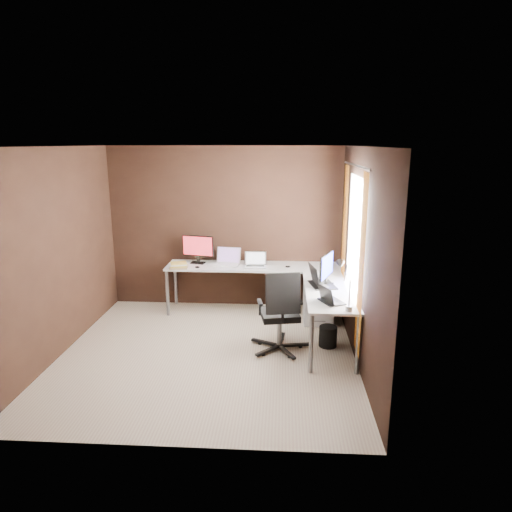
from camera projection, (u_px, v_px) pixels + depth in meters
The scene contains 15 objects.
room at pixel (235, 252), 5.40m from camera, with size 3.60×3.60×2.50m.
desk at pixel (278, 278), 6.45m from camera, with size 2.65×2.25×0.73m.
drawer_pedestal at pixel (318, 301), 6.62m from camera, with size 0.42×0.50×0.60m, color silver.
monitor_left at pixel (198, 248), 7.00m from camera, with size 0.49×0.18×0.43m.
monitor_right at pixel (327, 267), 5.90m from camera, with size 0.22×0.49×0.43m.
laptop_white at pixel (228, 261), 6.98m from camera, with size 0.40×0.31×0.25m.
laptop_silver at pixel (255, 263), 6.84m from camera, with size 0.33×0.24×0.22m.
laptop_black_big at pixel (320, 281), 5.93m from camera, with size 0.38×0.47×0.28m.
laptop_black_small at pixel (329, 299), 5.30m from camera, with size 0.33×0.37×0.21m.
book_stack at pixel (179, 265), 6.77m from camera, with size 0.29×0.25×0.08m.
mouse_left at pixel (197, 267), 6.77m from camera, with size 0.08×0.05×0.03m, color black.
mouse_corner at pixel (288, 267), 6.80m from camera, with size 0.08×0.05×0.03m, color black.
desk_lamp at pixel (343, 278), 5.03m from camera, with size 0.19×0.22×0.56m.
office_chair at pixel (280, 327), 5.67m from camera, with size 0.59×0.60×1.06m.
wastebasket at pixel (328, 336), 5.83m from camera, with size 0.23×0.23×0.26m, color black.
Camera 1 is at (0.91, -5.16, 2.54)m, focal length 32.00 mm.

